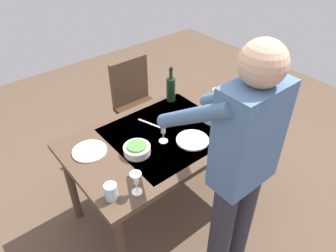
{
  "coord_description": "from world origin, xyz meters",
  "views": [
    {
      "loc": [
        1.15,
        1.4,
        2.18
      ],
      "look_at": [
        0.0,
        0.0,
        0.81
      ],
      "focal_mm": 34.04,
      "sensor_mm": 36.0,
      "label": 1
    }
  ],
  "objects": [
    {
      "name": "dinner_plate_near",
      "position": [
        0.54,
        -0.16,
        0.77
      ],
      "size": [
        0.23,
        0.23,
        0.01
      ],
      "primitive_type": "cylinder",
      "color": "white",
      "rests_on": "dining_table"
    },
    {
      "name": "dinner_plate_far",
      "position": [
        -0.07,
        0.19,
        0.77
      ],
      "size": [
        0.23,
        0.23,
        0.01
      ],
      "primitive_type": "cylinder",
      "color": "white",
      "rests_on": "dining_table"
    },
    {
      "name": "table_knife",
      "position": [
        0.05,
        -0.16,
        0.76
      ],
      "size": [
        0.08,
        0.19,
        0.0
      ],
      "primitive_type": "cube",
      "rotation": [
        0.0,
        0.0,
        0.32
      ],
      "color": "silver",
      "rests_on": "dining_table"
    },
    {
      "name": "ground_plane",
      "position": [
        0.0,
        0.0,
        0.0
      ],
      "size": [
        6.0,
        6.0,
        0.0
      ],
      "primitive_type": "plane",
      "color": "brown"
    },
    {
      "name": "person_server",
      "position": [
        0.05,
        0.68,
        0.96
      ],
      "size": [
        0.42,
        0.61,
        1.69
      ],
      "color": "#2D2D38",
      "rests_on": "ground_plane"
    },
    {
      "name": "side_bowl_salad",
      "position": [
        0.31,
        0.05,
        0.8
      ],
      "size": [
        0.18,
        0.18,
        0.07
      ],
      "color": "white",
      "rests_on": "dining_table"
    },
    {
      "name": "water_cup_near_left",
      "position": [
        -0.59,
        -0.09,
        0.81
      ],
      "size": [
        0.06,
        0.06,
        0.1
      ],
      "primitive_type": "cylinder",
      "color": "silver",
      "rests_on": "dining_table"
    },
    {
      "name": "serving_bowl_pasta",
      "position": [
        -0.43,
        0.1,
        0.8
      ],
      "size": [
        0.3,
        0.3,
        0.07
      ],
      "color": "white",
      "rests_on": "dining_table"
    },
    {
      "name": "chair_near",
      "position": [
        -0.26,
        -0.8,
        0.53
      ],
      "size": [
        0.4,
        0.4,
        0.91
      ],
      "color": "#352114",
      "rests_on": "ground_plane"
    },
    {
      "name": "wine_bottle",
      "position": [
        -0.29,
        -0.31,
        0.87
      ],
      "size": [
        0.07,
        0.07,
        0.3
      ],
      "color": "black",
      "rests_on": "dining_table"
    },
    {
      "name": "wine_glass_right",
      "position": [
        0.5,
        0.33,
        0.87
      ],
      "size": [
        0.07,
        0.07,
        0.15
      ],
      "color": "white",
      "rests_on": "dining_table"
    },
    {
      "name": "wine_glass_left",
      "position": [
        0.1,
        0.07,
        0.87
      ],
      "size": [
        0.07,
        0.07,
        0.15
      ],
      "color": "white",
      "rests_on": "dining_table"
    },
    {
      "name": "water_cup_near_right",
      "position": [
        0.64,
        0.27,
        0.81
      ],
      "size": [
        0.07,
        0.07,
        0.1
      ],
      "primitive_type": "cylinder",
      "color": "silver",
      "rests_on": "dining_table"
    },
    {
      "name": "dining_table",
      "position": [
        0.0,
        0.0,
        0.68
      ],
      "size": [
        1.47,
        0.84,
        0.76
      ],
      "color": "#4C3828",
      "rests_on": "ground_plane"
    }
  ]
}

